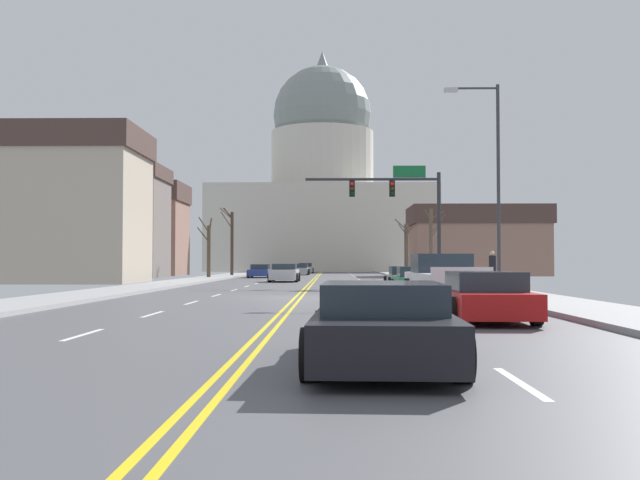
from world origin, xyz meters
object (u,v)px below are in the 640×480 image
object	(u,v)px
pedestrian_00	(492,267)
sedan_oncoming_01	(260,271)
pickup_truck_near_02	(445,281)
sedan_near_04	(382,325)
bicycle_parked	(500,284)
sedan_near_01	(418,281)
signal_gantry	(401,200)
sedan_near_00	(405,278)
sedan_near_03	(483,297)
sedan_oncoming_02	(300,270)
street_lamp_right	(492,170)
sedan_oncoming_03	(305,268)
sedan_oncoming_00	(285,273)

from	to	relation	value
pedestrian_00	sedan_oncoming_01	bearing A→B (deg)	117.33
pickup_truck_near_02	sedan_near_04	size ratio (longest dim) A/B	1.15
pickup_truck_near_02	bicycle_parked	bearing A→B (deg)	55.82
sedan_near_04	sedan_near_01	bearing A→B (deg)	81.49
signal_gantry	pedestrian_00	bearing A→B (deg)	-61.14
sedan_near_00	sedan_near_03	xyz separation A→B (m)	(-0.24, -19.62, 0.01)
pickup_truck_near_02	sedan_oncoming_02	bearing A→B (deg)	98.35
sedan_near_00	bicycle_parked	world-z (taller)	sedan_near_00
street_lamp_right	pickup_truck_near_02	size ratio (longest dim) A/B	1.61
pedestrian_00	signal_gantry	bearing A→B (deg)	118.86
sedan_near_04	sedan_oncoming_01	xyz separation A→B (m)	(-6.95, 51.35, 0.00)
sedan_near_00	sedan_near_04	bearing A→B (deg)	-96.82
sedan_near_01	sedan_oncoming_03	xyz separation A→B (m)	(-6.80, 54.91, 0.00)
pedestrian_00	sedan_oncoming_00	bearing A→B (deg)	126.74
signal_gantry	sedan_oncoming_02	bearing A→B (deg)	102.70
signal_gantry	pickup_truck_near_02	xyz separation A→B (m)	(-0.19, -16.43, -4.28)
sedan_oncoming_03	pedestrian_00	xyz separation A→B (m)	(10.95, -50.66, 0.56)
sedan_oncoming_00	pedestrian_00	distance (m)	18.53
pickup_truck_near_02	sedan_oncoming_03	xyz separation A→B (m)	(-7.05, 60.34, -0.18)
sedan_oncoming_00	sedan_oncoming_02	world-z (taller)	sedan_oncoming_00
street_lamp_right	sedan_oncoming_02	xyz separation A→B (m)	(-9.96, 44.85, -4.63)
sedan_near_00	bicycle_parked	size ratio (longest dim) A/B	2.59
street_lamp_right	sedan_oncoming_00	distance (m)	22.74
sedan_oncoming_02	pedestrian_00	world-z (taller)	pedestrian_00
pickup_truck_near_02	sedan_oncoming_00	bearing A→B (deg)	106.32
street_lamp_right	pickup_truck_near_02	bearing A→B (deg)	-120.66
sedan_oncoming_03	pedestrian_00	distance (m)	51.83
street_lamp_right	sedan_oncoming_03	size ratio (longest dim) A/B	1.97
signal_gantry	sedan_near_03	world-z (taller)	signal_gantry
street_lamp_right	sedan_near_04	xyz separation A→B (m)	(-5.93, -18.99, -4.64)
sedan_near_01	sedan_oncoming_03	world-z (taller)	sedan_oncoming_03
pickup_truck_near_02	sedan_oncoming_02	size ratio (longest dim) A/B	1.14
street_lamp_right	sedan_near_00	xyz separation A→B (m)	(-2.72, 7.84, -4.64)
pickup_truck_near_02	pedestrian_00	xyz separation A→B (m)	(3.90, 9.68, 0.38)
street_lamp_right	sedan_oncoming_03	distance (m)	56.81
sedan_oncoming_00	bicycle_parked	size ratio (longest dim) A/B	2.49
sedan_oncoming_03	pedestrian_00	size ratio (longest dim) A/B	2.45
street_lamp_right	sedan_near_00	world-z (taller)	street_lamp_right
sedan_near_04	sedan_oncoming_03	xyz separation A→B (m)	(-3.83, 74.76, 0.03)
street_lamp_right	sedan_near_00	size ratio (longest dim) A/B	1.87
sedan_near_00	sedan_near_01	size ratio (longest dim) A/B	1.04
sedan_near_01	sedan_near_03	bearing A→B (deg)	-90.00
signal_gantry	sedan_near_00	bearing A→B (deg)	-92.84
sedan_near_00	sedan_near_03	bearing A→B (deg)	-90.70
sedan_near_01	sedan_oncoming_02	world-z (taller)	sedan_near_01
sedan_oncoming_01	sedan_oncoming_00	bearing A→B (deg)	-76.42
sedan_near_03	bicycle_parked	bearing A→B (deg)	74.52
sedan_oncoming_00	sedan_oncoming_01	xyz separation A→B (m)	(-3.00, 12.40, -0.05)
bicycle_parked	sedan_near_01	bearing A→B (deg)	161.08
signal_gantry	street_lamp_right	world-z (taller)	street_lamp_right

